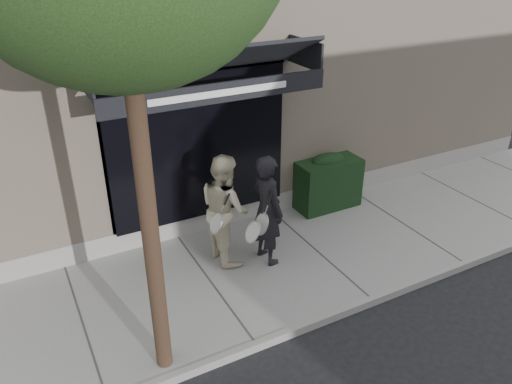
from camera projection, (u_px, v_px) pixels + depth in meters
ground at (314, 254)px, 8.87m from camera, size 80.00×80.00×0.00m
sidewalk at (314, 251)px, 8.85m from camera, size 20.00×3.00×0.12m
curb at (371, 301)px, 7.62m from camera, size 20.00×0.10×0.14m
building_facade at (200, 49)px, 11.52m from camera, size 14.30×8.04×5.64m
hedge at (327, 181)px, 10.01m from camera, size 1.30×0.70×1.14m
pedestrian_front at (267, 210)px, 8.11m from camera, size 0.81×0.85×1.91m
pedestrian_back at (225, 208)px, 8.19m from camera, size 0.77×0.95×1.89m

